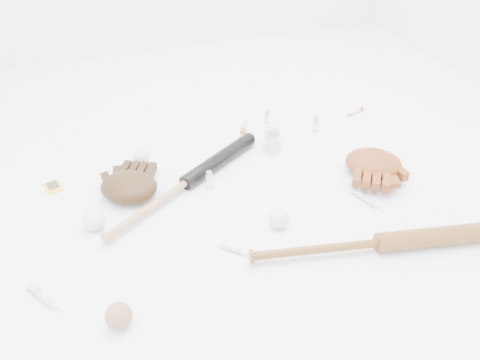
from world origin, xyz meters
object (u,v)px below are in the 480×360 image
object	(u,v)px
pedestal	(272,142)
glove_dark	(129,187)
bat_wood	(380,243)
bat_dark	(186,182)

from	to	relation	value
pedestal	glove_dark	bearing A→B (deg)	-167.56
bat_wood	glove_dark	world-z (taller)	glove_dark
pedestal	bat_wood	bearing A→B (deg)	-83.29
glove_dark	pedestal	xyz separation A→B (m)	(0.62, 0.14, -0.02)
bat_wood	pedestal	distance (m)	0.69
bat_wood	pedestal	xyz separation A→B (m)	(-0.08, 0.68, -0.01)
bat_wood	glove_dark	distance (m)	0.89
bat_dark	glove_dark	world-z (taller)	glove_dark
glove_dark	pedestal	size ratio (longest dim) A/B	3.40
bat_dark	pedestal	xyz separation A→B (m)	(0.41, 0.16, -0.01)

